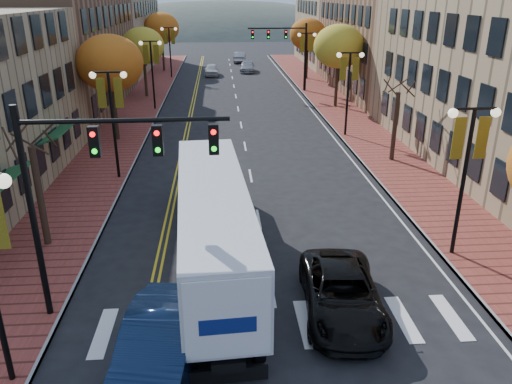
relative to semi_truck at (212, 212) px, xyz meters
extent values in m
plane|color=black|center=(2.08, -6.25, -2.12)|extent=(200.00, 200.00, 0.00)
cube|color=brown|center=(-6.92, 26.25, -2.04)|extent=(4.00, 85.00, 0.15)
cube|color=brown|center=(11.08, 26.25, -2.04)|extent=(4.00, 85.00, 0.15)
cube|color=brown|center=(-14.92, 29.75, 3.38)|extent=(12.00, 24.00, 11.00)
cube|color=#9E8966|center=(-14.92, 54.75, 2.63)|extent=(12.00, 26.00, 9.50)
cube|color=brown|center=(20.58, 35.75, 2.88)|extent=(15.00, 24.00, 10.00)
cube|color=#9E8966|center=(20.58, 57.75, 3.38)|extent=(15.00, 20.00, 11.00)
cylinder|color=#382619|center=(-6.92, 1.75, 0.13)|extent=(0.28, 0.28, 4.20)
cylinder|color=#382619|center=(-6.92, 17.75, 0.48)|extent=(0.28, 0.28, 4.90)
ellipsoid|color=orange|center=(-6.92, 17.75, 3.34)|extent=(4.48, 4.48, 3.81)
cylinder|color=#382619|center=(-6.92, 33.75, 0.31)|extent=(0.28, 0.28, 4.55)
ellipsoid|color=gold|center=(-6.92, 33.75, 2.95)|extent=(4.16, 4.16, 3.54)
cylinder|color=#382619|center=(-6.92, 51.75, 0.55)|extent=(0.28, 0.28, 5.04)
ellipsoid|color=orange|center=(-6.92, 51.75, 3.50)|extent=(4.61, 4.61, 3.92)
cylinder|color=#382619|center=(11.08, 11.75, 0.13)|extent=(0.28, 0.28, 4.20)
cylinder|color=#382619|center=(11.08, 27.75, 0.48)|extent=(0.28, 0.28, 4.90)
ellipsoid|color=gold|center=(11.08, 27.75, 3.34)|extent=(4.48, 4.48, 3.81)
cylinder|color=#382619|center=(11.08, 43.75, 0.41)|extent=(0.28, 0.28, 4.76)
ellipsoid|color=orange|center=(11.08, 43.75, 3.19)|extent=(4.35, 4.35, 3.70)
sphere|color=#FFF2CC|center=(-4.62, -6.25, 3.73)|extent=(0.36, 0.36, 0.36)
cylinder|color=black|center=(-5.42, 9.75, 0.88)|extent=(0.16, 0.16, 6.00)
cylinder|color=black|center=(-5.42, 9.75, 3.88)|extent=(1.60, 0.10, 0.10)
sphere|color=#FFF2CC|center=(-6.22, 9.75, 3.73)|extent=(0.36, 0.36, 0.36)
sphere|color=#FFF2CC|center=(-4.62, 9.75, 3.73)|extent=(0.36, 0.36, 0.36)
cube|color=gold|center=(-5.87, 9.75, 2.78)|extent=(0.45, 0.03, 1.60)
cube|color=gold|center=(-4.97, 9.75, 2.78)|extent=(0.45, 0.03, 1.60)
cylinder|color=black|center=(-5.42, 27.75, 0.88)|extent=(0.16, 0.16, 6.00)
cylinder|color=black|center=(-5.42, 27.75, 3.88)|extent=(1.60, 0.10, 0.10)
sphere|color=#FFF2CC|center=(-6.22, 27.75, 3.73)|extent=(0.36, 0.36, 0.36)
sphere|color=#FFF2CC|center=(-4.62, 27.75, 3.73)|extent=(0.36, 0.36, 0.36)
cube|color=gold|center=(-5.87, 27.75, 2.78)|extent=(0.45, 0.03, 1.60)
cube|color=gold|center=(-4.97, 27.75, 2.78)|extent=(0.45, 0.03, 1.60)
cylinder|color=black|center=(-5.42, 45.75, 0.88)|extent=(0.16, 0.16, 6.00)
cylinder|color=black|center=(-5.42, 45.75, 3.88)|extent=(1.60, 0.10, 0.10)
sphere|color=#FFF2CC|center=(-6.22, 45.75, 3.73)|extent=(0.36, 0.36, 0.36)
sphere|color=#FFF2CC|center=(-4.62, 45.75, 3.73)|extent=(0.36, 0.36, 0.36)
cube|color=gold|center=(-5.87, 45.75, 2.78)|extent=(0.45, 0.03, 1.60)
cube|color=gold|center=(-4.97, 45.75, 2.78)|extent=(0.45, 0.03, 1.60)
cylinder|color=black|center=(9.58, -0.25, 0.88)|extent=(0.16, 0.16, 6.00)
cylinder|color=black|center=(9.58, -0.25, 3.88)|extent=(1.60, 0.10, 0.10)
sphere|color=#FFF2CC|center=(8.78, -0.25, 3.73)|extent=(0.36, 0.36, 0.36)
sphere|color=#FFF2CC|center=(10.38, -0.25, 3.73)|extent=(0.36, 0.36, 0.36)
cube|color=gold|center=(9.13, -0.25, 2.78)|extent=(0.45, 0.03, 1.60)
cube|color=gold|center=(10.03, -0.25, 2.78)|extent=(0.45, 0.03, 1.60)
cylinder|color=black|center=(9.58, 17.75, 0.88)|extent=(0.16, 0.16, 6.00)
cylinder|color=black|center=(9.58, 17.75, 3.88)|extent=(1.60, 0.10, 0.10)
sphere|color=#FFF2CC|center=(8.78, 17.75, 3.73)|extent=(0.36, 0.36, 0.36)
sphere|color=#FFF2CC|center=(10.38, 17.75, 3.73)|extent=(0.36, 0.36, 0.36)
cube|color=gold|center=(9.13, 17.75, 2.78)|extent=(0.45, 0.03, 1.60)
cube|color=gold|center=(10.03, 17.75, 2.78)|extent=(0.45, 0.03, 1.60)
cylinder|color=black|center=(9.58, 35.75, 0.88)|extent=(0.16, 0.16, 6.00)
cylinder|color=black|center=(9.58, 35.75, 3.88)|extent=(1.60, 0.10, 0.10)
sphere|color=#FFF2CC|center=(8.78, 35.75, 3.73)|extent=(0.36, 0.36, 0.36)
sphere|color=#FFF2CC|center=(10.38, 35.75, 3.73)|extent=(0.36, 0.36, 0.36)
cube|color=gold|center=(9.13, 35.75, 2.78)|extent=(0.45, 0.03, 1.60)
cube|color=gold|center=(10.03, 35.75, 2.78)|extent=(0.45, 0.03, 1.60)
cylinder|color=black|center=(-5.32, -3.25, 1.38)|extent=(0.20, 0.20, 7.00)
cylinder|color=black|center=(-2.32, -3.25, 4.38)|extent=(6.00, 0.14, 0.14)
cube|color=black|center=(-3.22, -3.25, 3.78)|extent=(0.30, 0.25, 0.90)
sphere|color=#FF0C0C|center=(-3.22, -3.39, 4.03)|extent=(0.16, 0.16, 0.16)
cube|color=black|center=(-1.42, -3.25, 3.78)|extent=(0.30, 0.25, 0.90)
sphere|color=#FF0C0C|center=(-1.42, -3.39, 4.03)|extent=(0.16, 0.16, 0.16)
cube|color=black|center=(0.20, -3.25, 3.78)|extent=(0.30, 0.25, 0.90)
sphere|color=#FF0C0C|center=(0.20, -3.39, 4.03)|extent=(0.16, 0.16, 0.16)
cylinder|color=black|center=(9.48, 35.75, 1.38)|extent=(0.20, 0.20, 7.00)
cylinder|color=black|center=(6.48, 35.75, 4.38)|extent=(6.00, 0.14, 0.14)
cube|color=black|center=(7.38, 35.75, 3.78)|extent=(0.30, 0.25, 0.90)
sphere|color=#FF0C0C|center=(7.38, 35.61, 4.03)|extent=(0.16, 0.16, 0.16)
cube|color=black|center=(5.58, 35.75, 3.78)|extent=(0.30, 0.25, 0.90)
sphere|color=#FF0C0C|center=(5.58, 35.61, 4.03)|extent=(0.16, 0.16, 0.16)
cube|color=black|center=(3.96, 35.75, 3.78)|extent=(0.30, 0.25, 0.90)
sphere|color=#FF0C0C|center=(3.96, 35.61, 4.03)|extent=(0.16, 0.16, 0.16)
cube|color=black|center=(0.07, -1.16, -1.35)|extent=(1.66, 11.81, 0.32)
cube|color=silver|center=(0.07, -1.16, 0.24)|extent=(3.10, 11.91, 2.54)
cube|color=black|center=(-0.39, 6.08, -0.62)|extent=(2.43, 2.86, 2.27)
cylinder|color=black|center=(-0.57, -5.92, -1.67)|extent=(0.37, 0.92, 0.91)
cylinder|color=black|center=(1.32, -5.80, -1.67)|extent=(0.37, 0.92, 0.91)
cylinder|color=black|center=(-0.64, -4.84, -1.67)|extent=(0.37, 0.92, 0.91)
cylinder|color=black|center=(1.25, -4.71, -1.67)|extent=(0.37, 0.92, 0.91)
cylinder|color=black|center=(-1.27, 4.93, -1.67)|extent=(0.37, 0.92, 0.91)
cylinder|color=black|center=(0.63, 5.05, -1.67)|extent=(0.37, 0.92, 0.91)
cylinder|color=black|center=(-1.40, 6.92, -1.67)|extent=(0.37, 0.92, 0.91)
cylinder|color=black|center=(0.50, 7.04, -1.67)|extent=(0.37, 0.92, 0.91)
imported|color=black|center=(-1.44, -6.16, -1.23)|extent=(2.51, 5.58, 1.78)
imported|color=black|center=(4.22, -3.76, -1.38)|extent=(2.89, 5.52, 1.48)
imported|color=silver|center=(-0.50, 47.69, -1.39)|extent=(1.75, 4.28, 1.45)
imported|color=#96979D|center=(4.22, 50.63, -1.43)|extent=(2.19, 4.83, 1.37)
imported|color=#A0A0A7|center=(3.69, 60.59, -1.35)|extent=(2.13, 4.84, 1.54)
camera|label=1|loc=(0.40, -17.39, 7.76)|focal=35.00mm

